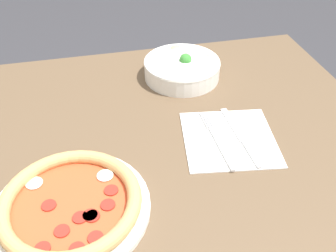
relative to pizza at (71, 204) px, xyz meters
The scene contains 6 objects.
dining_table 0.24m from the pizza, 22.23° to the left, with size 1.05×1.00×0.78m.
pizza is the anchor object (origin of this frame).
bowl 0.50m from the pizza, 52.49° to the left, with size 0.20×0.20×0.07m.
napkin 0.36m from the pizza, 19.74° to the left, with size 0.22×0.22×0.00m.
fork 0.33m from the pizza, 21.12° to the left, with size 0.02×0.20×0.00m.
knife 0.38m from the pizza, 17.22° to the left, with size 0.02×0.20×0.01m.
Camera 1 is at (-0.11, -0.52, 1.31)m, focal length 40.00 mm.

